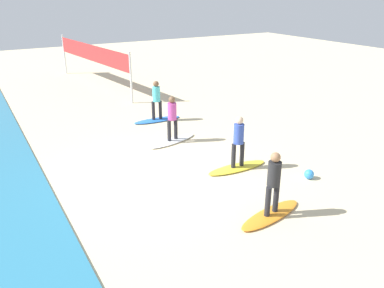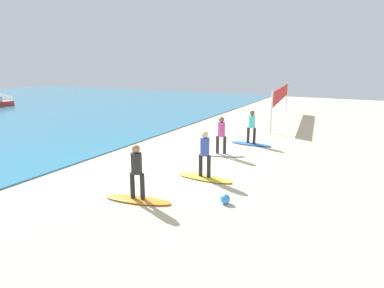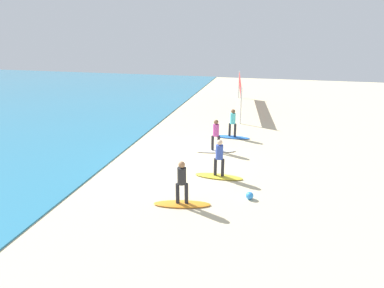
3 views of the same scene
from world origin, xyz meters
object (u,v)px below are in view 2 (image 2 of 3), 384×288
object	(u,v)px
surfboard_blue	(251,144)
surfer_blue	(252,124)
beach_ball	(225,199)
surfer_yellow	(205,151)
surfboard_orange	(138,200)
surfer_orange	(137,168)
surfer_white	(221,133)
volleyball_net	(281,95)
surfboard_yellow	(205,178)
surfboard_white	(221,154)

from	to	relation	value
surfboard_blue	surfer_blue	distance (m)	0.99
beach_ball	surfer_yellow	bearing A→B (deg)	41.64
surfboard_orange	surfer_blue	size ratio (longest dim) A/B	1.28
surfboard_orange	surfer_orange	world-z (taller)	surfer_orange
surfer_white	volleyball_net	xyz separation A→B (m)	(10.16, -0.19, 0.75)
surfboard_yellow	surfboard_white	world-z (taller)	same
surfer_white	volleyball_net	bearing A→B (deg)	-1.05
surfboard_orange	surfboard_yellow	xyz separation A→B (m)	(2.66, -0.92, 0.00)
surfer_orange	surfboard_blue	world-z (taller)	surfer_orange
surfboard_yellow	surfer_white	size ratio (longest dim) A/B	1.28
surfboard_orange	surfer_yellow	bearing A→B (deg)	-120.43
surfboard_orange	surfboard_blue	size ratio (longest dim) A/B	1.00
surfer_yellow	surfer_blue	size ratio (longest dim) A/B	1.00
surfer_yellow	surfer_white	size ratio (longest dim) A/B	1.00
surfboard_orange	surfboard_white	size ratio (longest dim) A/B	1.00
surfboard_yellow	surfer_blue	size ratio (longest dim) A/B	1.28
surfboard_blue	volleyball_net	bearing A→B (deg)	-85.39
surfer_orange	surfboard_orange	bearing A→B (deg)	0.00
surfer_orange	surfer_blue	bearing A→B (deg)	-5.58
surfer_yellow	surfboard_yellow	bearing A→B (deg)	0.00
surfer_orange	beach_ball	world-z (taller)	surfer_orange
surfer_orange	surfboard_yellow	world-z (taller)	surfer_orange
surfer_blue	volleyball_net	xyz separation A→B (m)	(7.64, 0.38, 0.75)
volleyball_net	beach_ball	xyz separation A→B (m)	(-14.88, -1.94, -1.64)
surfer_orange	surfboard_yellow	distance (m)	2.98
surfboard_white	surfboard_yellow	bearing A→B (deg)	87.75
beach_ball	surfboard_white	bearing A→B (deg)	24.23
surfboard_orange	volleyball_net	xyz separation A→B (m)	(15.91, -0.43, 1.74)
surfboard_white	surfer_blue	bearing A→B (deg)	-117.30
surfboard_yellow	surfer_yellow	bearing A→B (deg)	90.86
surfer_yellow	surfer_white	world-z (taller)	same
surfer_orange	surfboard_white	world-z (taller)	surfer_orange
surfer_orange	surfboard_yellow	size ratio (longest dim) A/B	0.78
beach_ball	surfer_orange	bearing A→B (deg)	113.64
surfboard_yellow	beach_ball	bearing A→B (deg)	132.50
surfboard_blue	surfer_white	bearing A→B (deg)	79.09
surfer_white	surfboard_yellow	bearing A→B (deg)	-167.61
surfer_yellow	beach_ball	world-z (taller)	surfer_yellow
surfer_white	surfboard_blue	size ratio (longest dim) A/B	0.78
surfer_orange	surfboard_white	distance (m)	5.84
surfer_white	surfer_blue	distance (m)	2.59
surfer_yellow	beach_ball	size ratio (longest dim) A/B	5.57
surfboard_orange	surfer_yellow	distance (m)	2.98
surfboard_blue	surfer_yellow	bearing A→B (deg)	92.90
surfer_blue	surfer_yellow	bearing A→B (deg)	-178.85
surfboard_blue	surfer_blue	size ratio (longest dim) A/B	1.28
surfboard_orange	surfer_orange	xyz separation A→B (m)	(0.00, 0.00, 0.99)
surfer_orange	surfer_white	size ratio (longest dim) A/B	1.00
surfboard_yellow	surfboard_white	size ratio (longest dim) A/B	1.00
surfboard_orange	surfer_white	size ratio (longest dim) A/B	1.28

